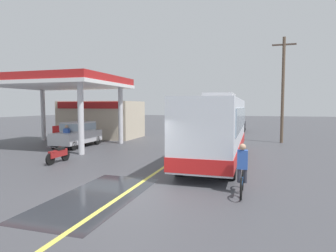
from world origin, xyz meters
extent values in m
plane|color=#424247|center=(0.00, 20.00, 0.00)|extent=(120.00, 120.00, 0.00)
cube|color=#D8CC4C|center=(0.00, 15.00, 0.00)|extent=(0.16, 50.00, 0.01)
cube|color=#26282D|center=(-0.73, -0.55, 0.00)|extent=(2.51, 5.44, 0.01)
cube|color=silver|center=(2.23, 6.89, 1.88)|extent=(2.50, 11.00, 2.90)
cube|color=red|center=(2.23, 6.89, 0.77)|extent=(2.54, 11.04, 0.56)
cube|color=#8C9EAD|center=(2.23, 1.45, 2.42)|extent=(2.30, 0.10, 1.40)
cube|color=#8C9EAD|center=(0.96, 6.89, 2.33)|extent=(0.06, 9.35, 1.10)
cube|color=#8C9EAD|center=(3.50, 6.89, 2.33)|extent=(0.06, 9.35, 1.10)
cube|color=white|center=(2.23, 1.46, 3.12)|extent=(1.75, 0.08, 0.32)
cube|color=#B2B2B7|center=(2.23, 7.89, 3.51)|extent=(1.60, 2.80, 0.36)
cylinder|color=black|center=(1.13, 2.99, 0.50)|extent=(0.30, 1.00, 1.00)
cylinder|color=black|center=(3.33, 2.99, 0.50)|extent=(0.30, 1.00, 1.00)
cylinder|color=black|center=(1.13, 10.19, 0.50)|extent=(0.30, 1.00, 1.00)
cylinder|color=black|center=(3.33, 10.19, 0.50)|extent=(0.30, 1.00, 1.00)
cube|color=#B21E1E|center=(-9.68, 9.12, 4.85)|extent=(9.00, 7.00, 0.50)
cube|color=white|center=(-9.68, 9.12, 4.48)|extent=(9.10, 7.10, 0.24)
cylinder|color=silver|center=(-5.98, 6.42, 2.30)|extent=(0.36, 0.36, 4.60)
cylinder|color=silver|center=(-13.38, 11.82, 2.30)|extent=(0.36, 0.36, 4.60)
cylinder|color=silver|center=(-5.98, 11.82, 2.30)|extent=(0.36, 0.36, 4.60)
cube|color=red|center=(-9.68, 9.12, 0.75)|extent=(0.70, 0.60, 1.50)
cube|color=beige|center=(-9.68, 15.32, 1.70)|extent=(7.00, 4.40, 3.40)
cube|color=#B21E1E|center=(-9.68, 13.08, 3.05)|extent=(6.30, 0.10, 0.60)
cube|color=#B2B2B7|center=(-8.18, 9.16, 0.72)|extent=(1.70, 4.20, 0.80)
cube|color=#B2B2B7|center=(-8.18, 9.36, 1.47)|extent=(1.50, 2.31, 0.70)
cube|color=#8C9EAD|center=(-8.18, 9.36, 1.47)|extent=(1.53, 2.35, 0.49)
cylinder|color=black|center=(-8.93, 7.66, 0.32)|extent=(0.20, 0.64, 0.64)
cylinder|color=black|center=(-7.43, 7.66, 0.32)|extent=(0.20, 0.64, 0.64)
cylinder|color=black|center=(-8.93, 10.66, 0.32)|extent=(0.20, 0.64, 0.64)
cylinder|color=black|center=(-7.43, 10.66, 0.32)|extent=(0.20, 0.64, 0.64)
cube|color=#A5A5AD|center=(-1.89, 25.51, 1.39)|extent=(2.00, 6.00, 2.10)
cube|color=#8C9EAD|center=(-1.89, 25.51, 1.79)|extent=(2.04, 5.10, 0.80)
cube|color=#2D2D33|center=(-1.89, 22.46, 0.54)|extent=(1.90, 0.16, 0.36)
cylinder|color=black|center=(-2.77, 23.51, 0.38)|extent=(0.22, 0.76, 0.76)
cylinder|color=black|center=(-1.01, 23.51, 0.38)|extent=(0.22, 0.76, 0.76)
cylinder|color=black|center=(-2.77, 27.51, 0.38)|extent=(0.22, 0.76, 0.76)
cylinder|color=black|center=(-1.01, 27.51, 0.38)|extent=(0.22, 0.76, 0.76)
torus|color=black|center=(3.80, 0.47, 0.36)|extent=(0.06, 0.72, 0.72)
torus|color=black|center=(3.80, 1.57, 0.36)|extent=(0.06, 0.72, 0.72)
cube|color=#1E4C8C|center=(3.80, 1.02, 0.51)|extent=(0.06, 1.10, 0.08)
cube|color=#3359B2|center=(3.80, 1.12, 1.18)|extent=(0.34, 0.24, 0.64)
sphere|color=tan|center=(3.80, 1.07, 1.61)|extent=(0.22, 0.22, 0.22)
cylinder|color=#2D2D38|center=(3.70, 1.07, 0.68)|extent=(0.12, 0.12, 0.55)
cylinder|color=#2D2D38|center=(3.90, 1.07, 0.68)|extent=(0.12, 0.12, 0.55)
cylinder|color=black|center=(-5.62, 3.19, 0.30)|extent=(0.10, 0.60, 0.60)
cylinder|color=black|center=(-5.62, 4.39, 0.30)|extent=(0.10, 0.60, 0.60)
cube|color=maroon|center=(-5.62, 3.79, 0.50)|extent=(0.20, 1.30, 0.36)
cube|color=black|center=(-5.62, 3.94, 0.72)|extent=(0.24, 0.60, 0.12)
cylinder|color=#2D2D33|center=(-5.62, 3.24, 0.90)|extent=(0.55, 0.04, 0.04)
cylinder|color=#33333F|center=(-8.32, 8.05, 0.41)|extent=(0.14, 0.14, 0.82)
cylinder|color=#33333F|center=(-8.14, 8.05, 0.41)|extent=(0.14, 0.14, 0.82)
cube|color=#3359B2|center=(-8.23, 8.05, 1.12)|extent=(0.36, 0.22, 0.60)
sphere|color=tan|center=(-8.23, 8.05, 1.55)|extent=(0.22, 0.22, 0.22)
cylinder|color=#3359B2|center=(-8.46, 8.05, 1.07)|extent=(0.09, 0.09, 0.58)
cylinder|color=#3359B2|center=(-8.00, 8.05, 1.07)|extent=(0.09, 0.09, 0.58)
cube|color=black|center=(2.32, 25.96, 0.72)|extent=(1.70, 4.20, 0.80)
cube|color=black|center=(2.32, 26.16, 1.47)|extent=(1.50, 2.31, 0.70)
cube|color=#8C9EAD|center=(2.32, 26.16, 1.47)|extent=(1.53, 2.35, 0.49)
cylinder|color=black|center=(1.57, 24.46, 0.32)|extent=(0.20, 0.64, 0.64)
cylinder|color=black|center=(3.07, 24.46, 0.32)|extent=(0.20, 0.64, 0.64)
cylinder|color=black|center=(1.57, 27.46, 0.32)|extent=(0.20, 0.64, 0.64)
cylinder|color=black|center=(3.07, 27.46, 0.32)|extent=(0.20, 0.64, 0.64)
cylinder|color=brown|center=(6.31, 15.98, 4.21)|extent=(0.24, 0.24, 8.43)
cube|color=#4C3D33|center=(6.31, 15.98, 7.83)|extent=(1.80, 0.12, 0.12)
camera|label=1|loc=(4.15, -8.62, 2.96)|focal=30.42mm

